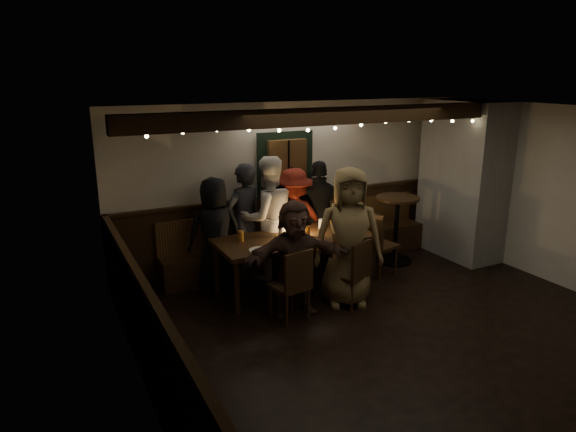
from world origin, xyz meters
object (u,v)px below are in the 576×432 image
person_a (215,233)px  person_b (244,222)px  person_e (320,214)px  chair_end (375,240)px  high_top (396,221)px  chair_near_left (294,281)px  person_g (348,237)px  person_c (268,218)px  chair_near_right (355,270)px  person_f (294,258)px  dining_table (294,242)px  person_d (294,220)px

person_a → person_b: (0.48, 0.06, 0.08)m
person_a → person_e: size_ratio=0.95×
chair_end → high_top: size_ratio=0.92×
high_top → person_e: bearing=160.0°
chair_near_left → person_g: (0.87, 0.14, 0.41)m
chair_near_left → person_c: bearing=77.8°
chair_near_right → person_e: person_e is taller
chair_near_left → high_top: 2.70m
person_g → person_f: bearing=-161.2°
chair_end → person_a: size_ratio=0.63×
chair_near_left → person_f: (0.10, 0.18, 0.23)m
dining_table → chair_end: 1.36m
person_d → person_a: bearing=5.8°
chair_near_right → person_a: (-1.42, 1.49, 0.29)m
person_g → chair_near_left: bearing=-149.1°
chair_near_left → person_f: bearing=60.5°
person_a → person_e: (1.76, 0.05, 0.05)m
person_c → chair_near_right: bearing=113.2°
chair_end → person_f: (-1.69, -0.59, 0.18)m
person_a → person_d: person_d is taller
chair_near_left → person_a: person_a is taller
chair_near_right → person_e: bearing=77.3°
high_top → person_c: person_c is taller
person_a → person_d: (1.29, 0.03, 0.01)m
chair_near_left → high_top: (2.45, 1.12, 0.17)m
dining_table → high_top: bearing=7.5°
high_top → chair_end: bearing=-152.3°
person_d → person_f: 1.52m
person_f → dining_table: bearing=71.3°
person_c → person_d: bearing=-171.9°
person_c → person_a: bearing=-0.9°
person_f → person_c: bearing=88.8°
dining_table → person_a: bearing=145.5°
chair_end → person_e: size_ratio=0.59×
person_b → person_e: (1.29, -0.02, -0.03)m
high_top → person_a: size_ratio=0.68×
person_c → person_g: 1.45m
high_top → person_g: 1.88m
chair_near_right → person_e: size_ratio=0.54×
chair_near_right → person_b: (-0.94, 1.55, 0.37)m
chair_end → person_d: size_ratio=0.62×
high_top → person_f: bearing=-158.3°
chair_end → person_a: person_a is taller
person_c → person_g: person_g is taller
person_c → person_d: 0.49m
chair_near_right → chair_end: size_ratio=0.90×
dining_table → chair_near_left: dining_table is taller
chair_near_left → person_a: (-0.50, 1.51, 0.28)m
person_d → high_top: bearing=170.2°
high_top → dining_table: bearing=-172.5°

